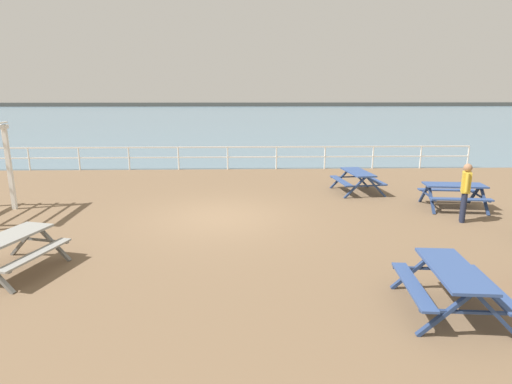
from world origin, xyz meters
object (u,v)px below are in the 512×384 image
Objects in this scene: visitor at (465,189)px; picnic_table_far_left at (9,245)px; picnic_table_mid_centre at (452,279)px; picnic_table_seaward at (454,190)px; picnic_table_near_left at (358,177)px.

picnic_table_far_left is at bearing -141.44° from visitor.
picnic_table_mid_centre is 7.00m from picnic_table_seaward.
picnic_table_far_left is (-8.85, -6.65, 0.00)m from picnic_table_near_left.
picnic_table_far_left is 1.29× the size of visitor.
picnic_table_mid_centre is 5.61m from visitor.
visitor reaches higher than picnic_table_seaward.
picnic_table_near_left is 1.00× the size of picnic_table_mid_centre.
picnic_table_seaward is (2.43, -2.22, 0.00)m from picnic_table_near_left.
visitor reaches higher than picnic_table_mid_centre.
picnic_table_far_left is at bearing -151.78° from picnic_table_seaward.
visitor is at bearing -99.67° from picnic_table_seaward.
picnic_table_near_left and picnic_table_mid_centre have the same top height.
picnic_table_seaward is at bearing -138.32° from picnic_table_near_left.
picnic_table_near_left is 0.99× the size of picnic_table_seaward.
picnic_table_mid_centre and picnic_table_far_left have the same top height.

